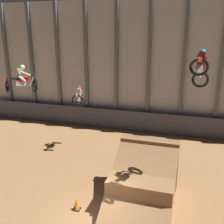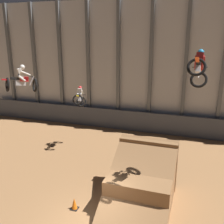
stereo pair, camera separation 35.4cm
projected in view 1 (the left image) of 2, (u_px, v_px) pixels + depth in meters
arena_back_wall at (149, 68)px, 21.63m from camera, size 32.00×0.40×10.85m
lower_barrier at (146, 122)px, 22.33m from camera, size 31.36×0.20×1.74m
dirt_ramp at (144, 180)px, 13.21m from camera, size 3.10×4.80×2.85m
rider_bike_left_air at (21, 81)px, 13.71m from camera, size 1.59×1.67×1.52m
rider_bike_center_air at (79, 98)px, 18.48m from camera, size 1.13×1.80×1.64m
rider_bike_right_air at (201, 68)px, 10.64m from camera, size 0.89×1.74×1.67m
traffic_cone_near_ramp at (76, 204)px, 12.44m from camera, size 0.36×0.36×0.58m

